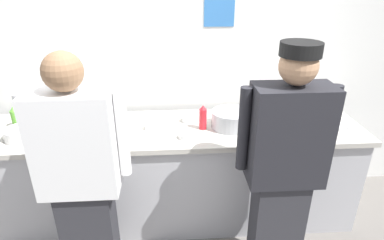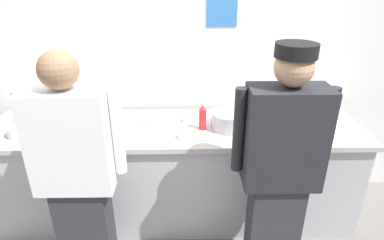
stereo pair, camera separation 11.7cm
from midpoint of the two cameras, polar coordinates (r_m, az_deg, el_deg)
wall_back at (r=2.90m, az=-1.89°, el=12.50°), size 4.79×0.11×2.82m
prep_counter at (r=2.83m, az=-1.75°, el=-9.30°), size 3.05×0.72×0.88m
chef_near_left at (r=2.12m, az=-18.22°, el=-9.34°), size 0.61×0.24×1.66m
chef_center at (r=2.12m, az=16.93°, el=-8.40°), size 0.61×0.24×1.69m
plate_stack_front at (r=2.76m, az=-26.73°, el=-1.59°), size 0.23×0.23×0.08m
plate_stack_rear at (r=2.52m, az=-12.12°, el=-1.76°), size 0.23×0.23×0.08m
mixing_bowl_steel at (r=2.59m, az=8.15°, el=-0.03°), size 0.31×0.31×0.14m
sheet_tray at (r=2.80m, az=20.99°, el=-0.78°), size 0.57×0.42×0.02m
squeeze_bottle_primary at (r=2.54m, az=3.21°, el=0.38°), size 0.06×0.06×0.20m
squeeze_bottle_secondary at (r=2.97m, az=-27.35°, el=0.96°), size 0.06×0.06×0.18m
ramekin_yellow_sauce at (r=2.68m, az=-14.37°, el=-0.66°), size 0.09×0.09×0.05m
ramekin_red_sauce at (r=2.69m, az=0.64°, el=0.27°), size 0.10×0.10×0.05m
ramekin_green_sauce at (r=2.42m, az=0.08°, el=-2.75°), size 0.11×0.11×0.04m
ramekin_orange_sauce at (r=2.60m, az=-6.18°, el=-0.96°), size 0.09×0.09×0.04m
deli_cup at (r=2.70m, az=-10.70°, el=0.39°), size 0.09×0.09×0.09m
chefs_knife at (r=2.74m, az=-21.71°, el=-1.65°), size 0.27×0.03×0.02m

